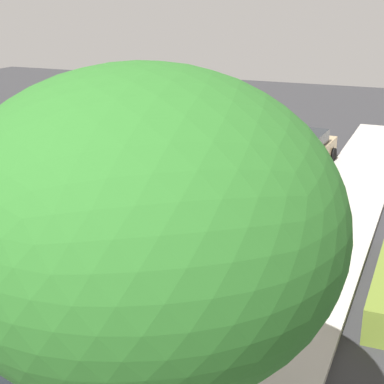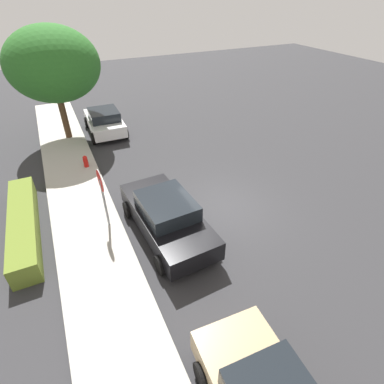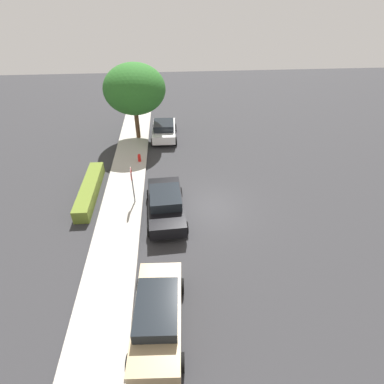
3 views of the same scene
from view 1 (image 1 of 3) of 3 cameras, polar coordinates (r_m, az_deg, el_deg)
ground_plane at (r=17.84m, az=-3.18°, el=-2.84°), size 60.00×60.00×0.00m
sidewalk_curb at (r=16.40m, az=12.58°, el=-5.03°), size 32.00×2.38×0.14m
stop_sign at (r=15.27m, az=9.76°, el=-0.05°), size 0.82×0.08×2.46m
parked_car_black at (r=17.10m, az=4.58°, el=-1.08°), size 4.66×2.27×1.54m
parked_car_tan at (r=23.08m, az=10.59°, el=3.90°), size 4.59×2.13×1.48m
street_tree_near_corner at (r=6.73m, az=-4.59°, el=-3.30°), size 4.60×4.60×5.88m
fire_hydrant at (r=11.70m, az=3.91°, el=-13.26°), size 0.30×0.22×0.72m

